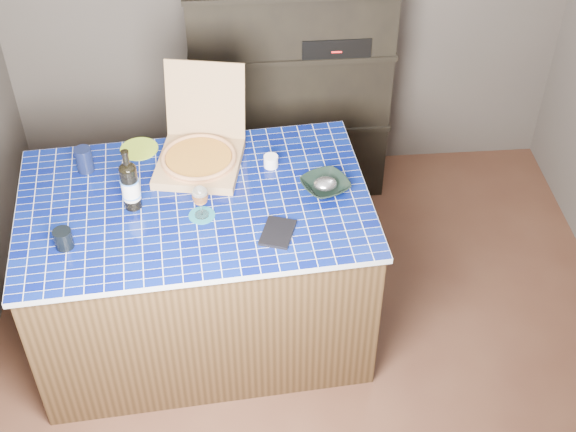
{
  "coord_description": "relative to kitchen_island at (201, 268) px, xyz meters",
  "views": [
    {
      "loc": [
        -0.36,
        -2.7,
        3.48
      ],
      "look_at": [
        -0.14,
        0.0,
        1.05
      ],
      "focal_mm": 50.0,
      "sensor_mm": 36.0,
      "label": 1
    }
  ],
  "objects": [
    {
      "name": "room",
      "position": [
        0.57,
        -0.27,
        0.78
      ],
      "size": [
        3.5,
        3.5,
        3.5
      ],
      "color": "#543424",
      "rests_on": "ground"
    },
    {
      "name": "shelving_unit",
      "position": [
        0.58,
        1.25,
        0.43
      ],
      "size": [
        1.2,
        0.41,
        1.8
      ],
      "color": "black",
      "rests_on": "floor"
    },
    {
      "name": "kitchen_island",
      "position": [
        0.0,
        0.0,
        0.0
      ],
      "size": [
        1.79,
        1.21,
        0.94
      ],
      "rotation": [
        0.0,
        0.0,
        0.08
      ],
      "color": "#48311C",
      "rests_on": "floor"
    },
    {
      "name": "pizza_box",
      "position": [
        0.03,
        0.29,
        0.53
      ],
      "size": [
        0.5,
        0.57,
        0.45
      ],
      "rotation": [
        0.0,
        0.0,
        -0.19
      ],
      "color": "tan",
      "rests_on": "kitchen_island"
    },
    {
      "name": "mead_bottle",
      "position": [
        -0.29,
        -0.02,
        0.6
      ],
      "size": [
        0.09,
        0.09,
        0.33
      ],
      "color": "black",
      "rests_on": "kitchen_island"
    },
    {
      "name": "teal_trivet",
      "position": [
        0.04,
        -0.11,
        0.47
      ],
      "size": [
        0.13,
        0.13,
        0.01
      ],
      "primitive_type": "cylinder",
      "color": "#166272",
      "rests_on": "kitchen_island"
    },
    {
      "name": "wine_glass",
      "position": [
        0.04,
        -0.11,
        0.59
      ],
      "size": [
        0.08,
        0.08,
        0.17
      ],
      "color": "white",
      "rests_on": "teal_trivet"
    },
    {
      "name": "tumbler",
      "position": [
        -0.58,
        -0.27,
        0.51
      ],
      "size": [
        0.09,
        0.09,
        0.09
      ],
      "primitive_type": "cylinder",
      "color": "black",
      "rests_on": "kitchen_island"
    },
    {
      "name": "dvd_case",
      "position": [
        0.39,
        -0.27,
        0.48
      ],
      "size": [
        0.19,
        0.23,
        0.02
      ],
      "primitive_type": "cube",
      "rotation": [
        0.0,
        0.0,
        -0.32
      ],
      "color": "black",
      "rests_on": "kitchen_island"
    },
    {
      "name": "bowl",
      "position": [
        0.64,
        0.03,
        0.5
      ],
      "size": [
        0.3,
        0.3,
        0.06
      ],
      "primitive_type": "imported",
      "rotation": [
        0.0,
        0.0,
        0.44
      ],
      "color": "black",
      "rests_on": "kitchen_island"
    },
    {
      "name": "foil_contents",
      "position": [
        0.64,
        0.03,
        0.51
      ],
      "size": [
        0.12,
        0.1,
        0.06
      ],
      "primitive_type": "ellipsoid",
      "color": "#B4B7C1",
      "rests_on": "bowl"
    },
    {
      "name": "white_jar",
      "position": [
        0.39,
        0.24,
        0.5
      ],
      "size": [
        0.07,
        0.07,
        0.06
      ],
      "primitive_type": "cylinder",
      "color": "white",
      "rests_on": "kitchen_island"
    },
    {
      "name": "navy_cup",
      "position": [
        -0.55,
        0.29,
        0.53
      ],
      "size": [
        0.08,
        0.08,
        0.13
      ],
      "primitive_type": "cylinder",
      "color": "black",
      "rests_on": "kitchen_island"
    },
    {
      "name": "green_trivet",
      "position": [
        -0.29,
        0.44,
        0.47
      ],
      "size": [
        0.2,
        0.2,
        0.01
      ],
      "primitive_type": "cylinder",
      "color": "#9BC42A",
      "rests_on": "kitchen_island"
    }
  ]
}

